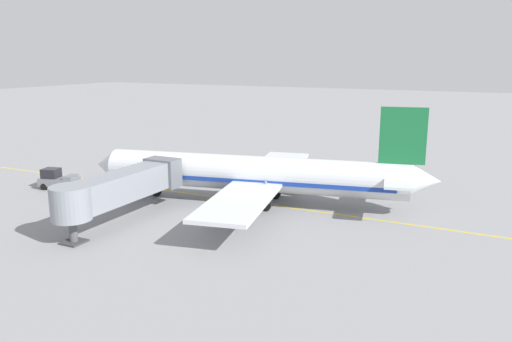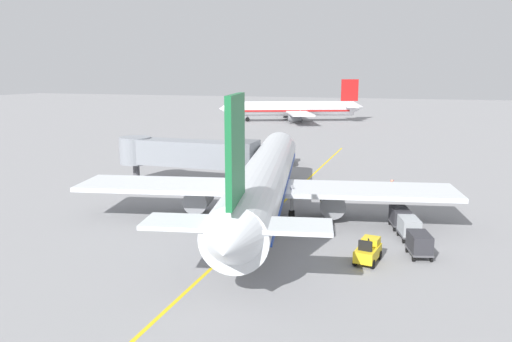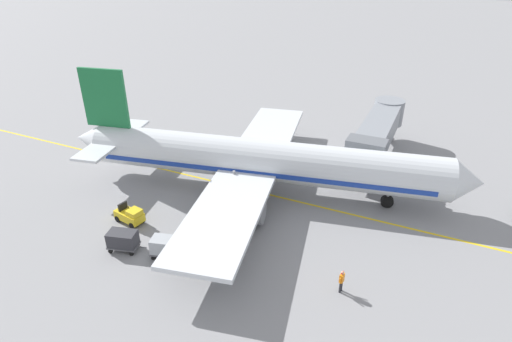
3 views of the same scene
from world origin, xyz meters
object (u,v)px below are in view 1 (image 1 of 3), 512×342
(baggage_cart_third_in_train, at_px, (340,177))
(ground_crew_wing_walker, at_px, (217,168))
(baggage_tug_lead, at_px, (348,186))
(jet_bridge, at_px, (120,187))
(parked_airliner, at_px, (255,174))
(baggage_cart_second_in_train, at_px, (312,175))
(pushback_tractor, at_px, (58,180))
(baggage_cart_front, at_px, (290,174))

(baggage_cart_third_in_train, relative_size, ground_crew_wing_walker, 1.76)
(baggage_tug_lead, distance_m, baggage_cart_third_in_train, 3.59)
(jet_bridge, relative_size, baggage_cart_third_in_train, 5.13)
(baggage_cart_third_in_train, bearing_deg, parked_airliner, 155.24)
(jet_bridge, height_order, baggage_cart_third_in_train, jet_bridge)
(parked_airliner, xyz_separation_m, baggage_cart_second_in_train, (11.43, -2.22, -2.24))
(pushback_tractor, distance_m, ground_crew_wing_walker, 19.64)
(baggage_cart_front, height_order, baggage_cart_third_in_train, same)
(jet_bridge, xyz_separation_m, ground_crew_wing_walker, (20.71, 1.78, -2.50))
(pushback_tractor, bearing_deg, baggage_tug_lead, -66.06)
(baggage_cart_front, bearing_deg, parked_airliner, -178.21)
(baggage_cart_second_in_train, xyz_separation_m, ground_crew_wing_walker, (-1.91, 12.48, 0.00))
(parked_airliner, height_order, baggage_cart_front, parked_airliner)
(pushback_tractor, xyz_separation_m, baggage_cart_second_in_train, (16.19, -25.97, -0.15))
(pushback_tractor, height_order, baggage_cart_third_in_train, pushback_tractor)
(parked_airliner, bearing_deg, ground_crew_wing_walker, 47.14)
(pushback_tractor, bearing_deg, baggage_cart_third_in_train, -60.06)
(parked_airliner, bearing_deg, baggage_tug_lead, -39.47)
(baggage_tug_lead, relative_size, baggage_cart_front, 0.89)
(parked_airliner, distance_m, baggage_tug_lead, 12.07)
(baggage_tug_lead, height_order, baggage_cart_third_in_train, baggage_tug_lead)
(parked_airliner, xyz_separation_m, jet_bridge, (-11.18, 8.48, 0.27))
(baggage_cart_third_in_train, bearing_deg, jet_bridge, 148.88)
(parked_airliner, relative_size, baggage_cart_second_in_train, 12.47)
(parked_airliner, relative_size, baggage_cart_front, 12.47)
(parked_airliner, relative_size, ground_crew_wing_walker, 21.97)
(pushback_tractor, relative_size, baggage_tug_lead, 1.81)
(ground_crew_wing_walker, bearing_deg, baggage_cart_second_in_train, -81.31)
(parked_airliner, relative_size, pushback_tractor, 7.71)
(baggage_cart_front, bearing_deg, jet_bridge, 159.55)
(baggage_cart_third_in_train, bearing_deg, baggage_tug_lead, -147.82)
(pushback_tractor, bearing_deg, baggage_cart_front, -56.62)
(baggage_cart_front, distance_m, ground_crew_wing_walker, 10.00)
(baggage_cart_front, bearing_deg, baggage_cart_third_in_train, -76.02)
(baggage_cart_front, bearing_deg, ground_crew_wing_walker, 96.62)
(jet_bridge, relative_size, pushback_tractor, 3.17)
(jet_bridge, height_order, baggage_cart_front, jet_bridge)
(baggage_cart_second_in_train, relative_size, ground_crew_wing_walker, 1.76)
(ground_crew_wing_walker, bearing_deg, jet_bridge, -175.09)
(pushback_tractor, height_order, baggage_cart_second_in_train, pushback_tractor)
(baggage_cart_front, xyz_separation_m, baggage_cart_second_in_train, (0.76, -2.55, 0.00))
(baggage_tug_lead, height_order, ground_crew_wing_walker, ground_crew_wing_walker)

